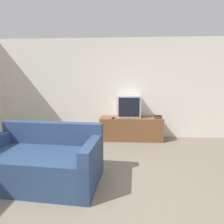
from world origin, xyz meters
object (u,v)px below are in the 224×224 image
object	(u,v)px
remote_on_stand	(113,118)
couch	(43,162)
television	(129,106)
book_stack	(158,117)
tv_stand	(131,128)

from	to	relation	value
remote_on_stand	couch	bearing A→B (deg)	-116.50
television	book_stack	distance (m)	0.78
tv_stand	book_stack	bearing A→B (deg)	-3.55
remote_on_stand	book_stack	bearing A→B (deg)	4.47
television	couch	world-z (taller)	television
couch	book_stack	bearing A→B (deg)	48.78
couch	remote_on_stand	xyz separation A→B (m)	(0.95, 1.91, 0.30)
couch	remote_on_stand	world-z (taller)	couch
tv_stand	book_stack	world-z (taller)	book_stack
tv_stand	couch	bearing A→B (deg)	-124.57
television	tv_stand	bearing A→B (deg)	-54.37
book_stack	television	bearing A→B (deg)	170.33
television	book_stack	world-z (taller)	television
book_stack	tv_stand	bearing A→B (deg)	176.45
couch	book_stack	size ratio (longest dim) A/B	7.78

